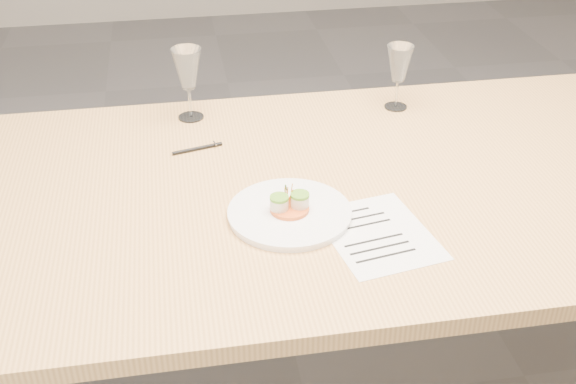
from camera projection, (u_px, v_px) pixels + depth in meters
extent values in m
cube|color=#E0A961|center=(312.00, 191.00, 1.69)|extent=(2.40, 1.00, 0.04)
cylinder|color=white|center=(290.00, 214.00, 1.56)|extent=(0.26, 0.26, 0.01)
cylinder|color=white|center=(290.00, 211.00, 1.56)|extent=(0.27, 0.27, 0.01)
cylinder|color=orange|center=(290.00, 209.00, 1.55)|extent=(0.09, 0.09, 0.01)
cylinder|color=beige|center=(279.00, 204.00, 1.54)|extent=(0.04, 0.04, 0.02)
cylinder|color=beige|center=(300.00, 201.00, 1.55)|extent=(0.04, 0.04, 0.02)
cylinder|color=#6BA32D|center=(279.00, 198.00, 1.53)|extent=(0.04, 0.04, 0.01)
cylinder|color=#6BA32D|center=(300.00, 195.00, 1.54)|extent=(0.04, 0.04, 0.01)
cylinder|color=#D3C470|center=(317.00, 219.00, 1.53)|extent=(0.04, 0.04, 0.00)
cube|color=white|center=(378.00, 234.00, 1.51)|extent=(0.25, 0.30, 0.00)
cube|color=black|center=(351.00, 212.00, 1.58)|extent=(0.08, 0.02, 0.00)
cube|color=black|center=(357.00, 218.00, 1.55)|extent=(0.13, 0.03, 0.00)
cube|color=black|center=(362.00, 225.00, 1.53)|extent=(0.13, 0.03, 0.00)
cube|color=black|center=(374.00, 240.00, 1.49)|extent=(0.13, 0.03, 0.00)
cube|color=black|center=(380.00, 248.00, 1.46)|extent=(0.13, 0.03, 0.00)
cube|color=black|center=(386.00, 256.00, 1.44)|extent=(0.13, 0.03, 0.00)
cylinder|color=black|center=(197.00, 149.00, 1.81)|extent=(0.13, 0.04, 0.01)
cube|color=silver|center=(215.00, 143.00, 1.82)|extent=(0.01, 0.02, 0.00)
cylinder|color=white|center=(191.00, 117.00, 1.97)|extent=(0.07, 0.07, 0.00)
cylinder|color=white|center=(190.00, 102.00, 1.95)|extent=(0.01, 0.01, 0.08)
cone|color=white|center=(187.00, 69.00, 1.89)|extent=(0.08, 0.08, 0.11)
cylinder|color=white|center=(396.00, 107.00, 2.02)|extent=(0.06, 0.06, 0.00)
cylinder|color=white|center=(397.00, 93.00, 2.00)|extent=(0.01, 0.01, 0.08)
cone|color=white|center=(399.00, 63.00, 1.96)|extent=(0.07, 0.07, 0.10)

